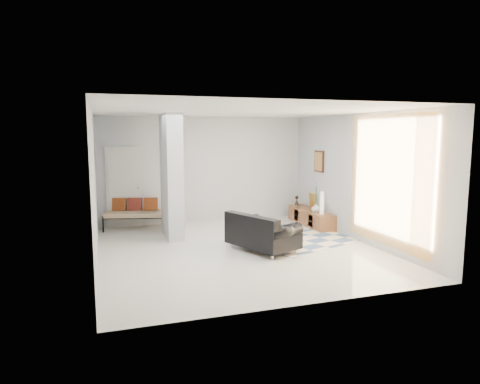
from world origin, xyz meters
name	(u,v)px	position (x,y,z in m)	size (l,w,h in m)	color
floor	(239,250)	(0.00, 0.00, 0.00)	(6.00, 6.00, 0.00)	white
ceiling	(239,111)	(0.00, 0.00, 2.80)	(6.00, 6.00, 0.00)	white
wall_back	(204,170)	(0.00, 3.00, 1.40)	(6.00, 6.00, 0.00)	#BABCBF
wall_front	(308,205)	(0.00, -3.00, 1.40)	(6.00, 6.00, 0.00)	#BABCBF
wall_left	(94,187)	(-2.75, 0.00, 1.40)	(6.00, 6.00, 0.00)	#BABCBF
wall_right	(357,177)	(2.75, 0.00, 1.40)	(6.00, 6.00, 0.00)	#BABCBF
partition_column	(171,176)	(-1.10, 1.60, 1.40)	(0.35, 1.20, 2.80)	silver
hallway_door	(124,187)	(-2.10, 2.96, 1.02)	(0.85, 0.06, 2.04)	silver
curtain	(388,181)	(2.67, -1.15, 1.45)	(2.55, 2.55, 0.00)	#FFAF43
wall_art	(319,161)	(2.72, 1.70, 1.65)	(0.04, 0.45, 0.55)	#3C1B10
media_console	(311,217)	(2.52, 1.70, 0.20)	(0.45, 1.84, 0.80)	brown
loveseat	(261,233)	(0.39, -0.21, 0.36)	(1.35, 1.65, 0.76)	silver
daybed	(139,212)	(-1.76, 2.63, 0.42)	(1.82, 1.12, 0.77)	black
area_rug	(305,241)	(1.60, 0.20, 0.01)	(2.28, 1.52, 0.01)	beige
cylinder_lamp	(322,203)	(2.50, 1.10, 0.67)	(0.10, 0.10, 0.54)	beige
bronze_figurine	(297,201)	(2.47, 2.45, 0.53)	(0.13, 0.13, 0.26)	black
vase	(316,208)	(2.47, 1.35, 0.51)	(0.21, 0.21, 0.22)	white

